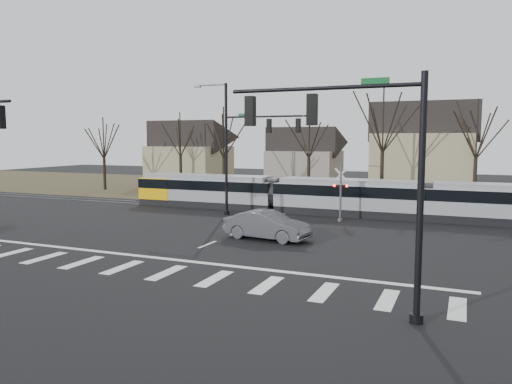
% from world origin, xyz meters
% --- Properties ---
extents(ground, '(140.00, 140.00, 0.00)m').
position_xyz_m(ground, '(0.00, 0.00, 0.00)').
color(ground, black).
extents(grass_verge, '(140.00, 28.00, 0.01)m').
position_xyz_m(grass_verge, '(0.00, 32.00, 0.01)').
color(grass_verge, '#38331E').
rests_on(grass_verge, ground).
extents(crosswalk, '(27.00, 2.60, 0.01)m').
position_xyz_m(crosswalk, '(0.00, -4.00, 0.01)').
color(crosswalk, silver).
rests_on(crosswalk, ground).
extents(stop_line, '(28.00, 0.35, 0.01)m').
position_xyz_m(stop_line, '(0.00, -1.80, 0.01)').
color(stop_line, silver).
rests_on(stop_line, ground).
extents(lane_dashes, '(0.18, 30.00, 0.01)m').
position_xyz_m(lane_dashes, '(0.00, 16.00, 0.01)').
color(lane_dashes, silver).
rests_on(lane_dashes, ground).
extents(rail_pair, '(90.00, 1.52, 0.06)m').
position_xyz_m(rail_pair, '(0.00, 15.80, 0.03)').
color(rail_pair, '#59595E').
rests_on(rail_pair, ground).
extents(tram, '(37.10, 2.75, 2.81)m').
position_xyz_m(tram, '(4.71, 16.00, 1.53)').
color(tram, gray).
rests_on(tram, ground).
extents(sedan, '(3.10, 5.60, 1.69)m').
position_xyz_m(sedan, '(2.54, 4.69, 0.85)').
color(sedan, '#4A4C51').
rests_on(sedan, ground).
extents(signal_pole_near_right, '(6.72, 0.44, 8.00)m').
position_xyz_m(signal_pole_near_right, '(10.11, -6.00, 5.17)').
color(signal_pole_near_right, black).
rests_on(signal_pole_near_right, ground).
extents(signal_pole_far, '(9.28, 0.44, 10.20)m').
position_xyz_m(signal_pole_far, '(-2.41, 12.50, 5.70)').
color(signal_pole_far, black).
rests_on(signal_pole_far, ground).
extents(rail_crossing_signal, '(1.08, 0.36, 4.00)m').
position_xyz_m(rail_crossing_signal, '(5.00, 12.79, 1.89)').
color(rail_crossing_signal, '#59595B').
rests_on(rail_crossing_signal, ground).
extents(tree_row, '(59.20, 7.20, 10.00)m').
position_xyz_m(tree_row, '(2.00, 26.00, 5.00)').
color(tree_row, black).
rests_on(tree_row, ground).
extents(house_a, '(9.72, 8.64, 8.60)m').
position_xyz_m(house_a, '(-20.00, 34.00, 4.46)').
color(house_a, gray).
rests_on(house_a, ground).
extents(house_b, '(8.64, 7.56, 7.65)m').
position_xyz_m(house_b, '(-5.00, 36.00, 3.97)').
color(house_b, gray).
rests_on(house_b, ground).
extents(house_c, '(10.80, 8.64, 10.10)m').
position_xyz_m(house_c, '(9.00, 33.00, 5.23)').
color(house_c, gray).
rests_on(house_c, ground).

